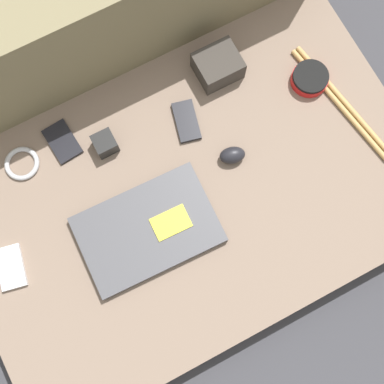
{
  "coord_description": "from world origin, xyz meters",
  "views": [
    {
      "loc": [
        -0.13,
        -0.25,
        1.39
      ],
      "look_at": [
        0.0,
        0.0,
        0.12
      ],
      "focal_mm": 50.0,
      "sensor_mm": 36.0,
      "label": 1
    }
  ],
  "objects_px": {
    "speaker_puck": "(310,78)",
    "phone_small": "(62,142)",
    "phone_black": "(11,267)",
    "charger_brick": "(105,144)",
    "computer_mouse": "(232,155)",
    "camera_pouch": "(218,66)",
    "phone_silver": "(186,121)",
    "laptop": "(148,230)"
  },
  "relations": [
    {
      "from": "speaker_puck",
      "to": "phone_small",
      "type": "bearing_deg",
      "value": 167.03
    },
    {
      "from": "phone_small",
      "to": "speaker_puck",
      "type": "bearing_deg",
      "value": -17.84
    },
    {
      "from": "phone_black",
      "to": "charger_brick",
      "type": "height_order",
      "value": "charger_brick"
    },
    {
      "from": "phone_black",
      "to": "charger_brick",
      "type": "relative_size",
      "value": 2.11
    },
    {
      "from": "computer_mouse",
      "to": "phone_black",
      "type": "bearing_deg",
      "value": -162.75
    },
    {
      "from": "phone_small",
      "to": "charger_brick",
      "type": "relative_size",
      "value": 2.01
    },
    {
      "from": "phone_small",
      "to": "camera_pouch",
      "type": "bearing_deg",
      "value": -6.44
    },
    {
      "from": "computer_mouse",
      "to": "charger_brick",
      "type": "xyz_separation_m",
      "value": [
        -0.27,
        0.17,
        0.0
      ]
    },
    {
      "from": "computer_mouse",
      "to": "speaker_puck",
      "type": "xyz_separation_m",
      "value": [
        0.28,
        0.09,
        -0.0
      ]
    },
    {
      "from": "computer_mouse",
      "to": "phone_black",
      "type": "xyz_separation_m",
      "value": [
        -0.6,
        0.0,
        -0.01
      ]
    },
    {
      "from": "speaker_puck",
      "to": "phone_small",
      "type": "distance_m",
      "value": 0.65
    },
    {
      "from": "charger_brick",
      "to": "camera_pouch",
      "type": "bearing_deg",
      "value": 8.2
    },
    {
      "from": "phone_black",
      "to": "phone_small",
      "type": "xyz_separation_m",
      "value": [
        0.24,
        0.23,
        -0.0
      ]
    },
    {
      "from": "computer_mouse",
      "to": "phone_small",
      "type": "bearing_deg",
      "value": 164.57
    },
    {
      "from": "camera_pouch",
      "to": "charger_brick",
      "type": "xyz_separation_m",
      "value": [
        -0.35,
        -0.05,
        -0.01
      ]
    },
    {
      "from": "computer_mouse",
      "to": "phone_silver",
      "type": "xyz_separation_m",
      "value": [
        -0.06,
        0.14,
        -0.01
      ]
    },
    {
      "from": "laptop",
      "to": "phone_black",
      "type": "xyz_separation_m",
      "value": [
        -0.33,
        0.07,
        -0.01
      ]
    },
    {
      "from": "laptop",
      "to": "phone_black",
      "type": "distance_m",
      "value": 0.34
    },
    {
      "from": "camera_pouch",
      "to": "laptop",
      "type": "bearing_deg",
      "value": -140.16
    },
    {
      "from": "phone_silver",
      "to": "phone_small",
      "type": "bearing_deg",
      "value": 175.82
    },
    {
      "from": "charger_brick",
      "to": "phone_small",
      "type": "bearing_deg",
      "value": 146.43
    },
    {
      "from": "speaker_puck",
      "to": "computer_mouse",
      "type": "bearing_deg",
      "value": -162.27
    },
    {
      "from": "speaker_puck",
      "to": "camera_pouch",
      "type": "xyz_separation_m",
      "value": [
        -0.2,
        0.13,
        0.02
      ]
    },
    {
      "from": "computer_mouse",
      "to": "phone_small",
      "type": "xyz_separation_m",
      "value": [
        -0.36,
        0.24,
        -0.01
      ]
    },
    {
      "from": "phone_silver",
      "to": "charger_brick",
      "type": "xyz_separation_m",
      "value": [
        -0.21,
        0.04,
        0.02
      ]
    },
    {
      "from": "laptop",
      "to": "speaker_puck",
      "type": "relative_size",
      "value": 3.5
    },
    {
      "from": "phone_black",
      "to": "camera_pouch",
      "type": "height_order",
      "value": "camera_pouch"
    },
    {
      "from": "laptop",
      "to": "phone_silver",
      "type": "distance_m",
      "value": 0.29
    },
    {
      "from": "computer_mouse",
      "to": "charger_brick",
      "type": "height_order",
      "value": "charger_brick"
    },
    {
      "from": "computer_mouse",
      "to": "camera_pouch",
      "type": "relative_size",
      "value": 0.67
    },
    {
      "from": "laptop",
      "to": "charger_brick",
      "type": "bearing_deg",
      "value": 91.48
    },
    {
      "from": "phone_small",
      "to": "charger_brick",
      "type": "bearing_deg",
      "value": -38.44
    },
    {
      "from": "camera_pouch",
      "to": "phone_small",
      "type": "bearing_deg",
      "value": 178.44
    },
    {
      "from": "charger_brick",
      "to": "phone_silver",
      "type": "bearing_deg",
      "value": -9.89
    },
    {
      "from": "phone_silver",
      "to": "phone_black",
      "type": "bearing_deg",
      "value": -152.53
    },
    {
      "from": "laptop",
      "to": "camera_pouch",
      "type": "xyz_separation_m",
      "value": [
        0.35,
        0.29,
        0.02
      ]
    },
    {
      "from": "speaker_puck",
      "to": "phone_black",
      "type": "xyz_separation_m",
      "value": [
        -0.88,
        -0.08,
        -0.01
      ]
    },
    {
      "from": "phone_small",
      "to": "camera_pouch",
      "type": "distance_m",
      "value": 0.44
    },
    {
      "from": "speaker_puck",
      "to": "phone_small",
      "type": "relative_size",
      "value": 0.89
    },
    {
      "from": "laptop",
      "to": "phone_silver",
      "type": "xyz_separation_m",
      "value": [
        0.21,
        0.2,
        -0.01
      ]
    },
    {
      "from": "speaker_puck",
      "to": "charger_brick",
      "type": "bearing_deg",
      "value": 171.13
    },
    {
      "from": "phone_small",
      "to": "charger_brick",
      "type": "distance_m",
      "value": 0.11
    }
  ]
}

